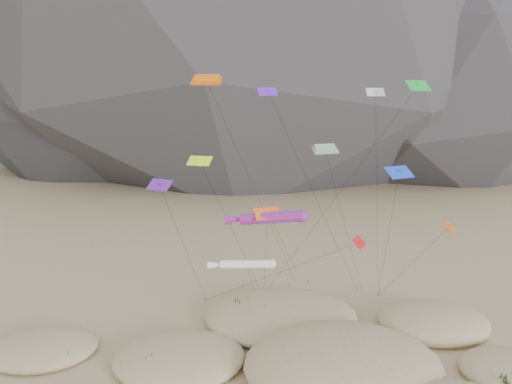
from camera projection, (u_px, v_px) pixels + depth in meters
dunes at (284, 379)px, 40.76m from camera, size 50.73×35.81×4.42m
dune_grass at (288, 371)px, 41.66m from camera, size 40.23×27.50×1.50m
kite_stakes at (288, 290)px, 60.07m from camera, size 20.45×4.62×0.30m
rainbow_tube_kite at (268, 218)px, 41.29m from camera, size 9.78×20.94×14.29m
white_tube_kite at (243, 264)px, 43.37m from camera, size 5.97×15.31×9.62m
orange_parafoil at (208, 83)px, 44.24m from camera, size 11.86×15.01×25.27m
multi_parafoil at (326, 151)px, 46.43m from camera, size 8.40×10.59×18.96m
delta_kites at (319, 168)px, 44.41m from camera, size 27.39×18.83×24.72m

